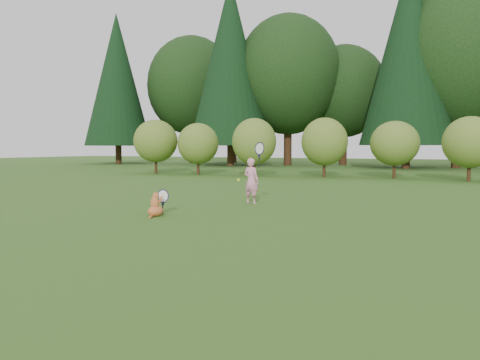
% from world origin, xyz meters
% --- Properties ---
extents(ground, '(100.00, 100.00, 0.00)m').
position_xyz_m(ground, '(0.00, 0.00, 0.00)').
color(ground, '#2D4D15').
rests_on(ground, ground).
extents(shrub_row, '(28.00, 3.00, 2.80)m').
position_xyz_m(shrub_row, '(0.00, 13.00, 1.40)').
color(shrub_row, '#587925').
rests_on(shrub_row, ground).
extents(woodland_backdrop, '(48.00, 10.00, 15.00)m').
position_xyz_m(woodland_backdrop, '(0.00, 23.00, 7.50)').
color(woodland_backdrop, black).
rests_on(woodland_backdrop, ground).
extents(child, '(0.63, 0.36, 1.65)m').
position_xyz_m(child, '(-0.36, 2.58, 0.58)').
color(child, pink).
rests_on(child, ground).
extents(cat, '(0.33, 0.65, 0.66)m').
position_xyz_m(cat, '(-1.21, -0.10, 0.25)').
color(cat, '#BD4E24').
rests_on(cat, ground).
extents(tennis_ball, '(0.06, 0.06, 0.06)m').
position_xyz_m(tennis_ball, '(-0.18, 1.51, 0.64)').
color(tennis_ball, yellow).
rests_on(tennis_ball, ground).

